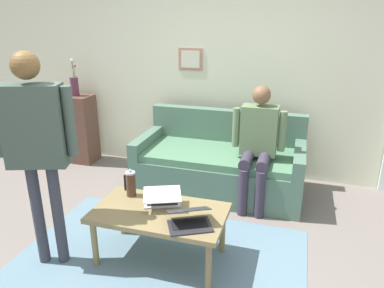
% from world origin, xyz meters
% --- Properties ---
extents(ground_plane, '(7.68, 7.68, 0.00)m').
position_xyz_m(ground_plane, '(0.00, 0.00, 0.00)').
color(ground_plane, slate).
extents(area_rug, '(2.38, 1.73, 0.01)m').
position_xyz_m(area_rug, '(0.11, -0.07, 0.00)').
color(area_rug, slate).
rests_on(area_rug, ground_plane).
extents(back_wall, '(7.04, 0.11, 2.70)m').
position_xyz_m(back_wall, '(0.00, -2.20, 1.35)').
color(back_wall, beige).
rests_on(back_wall, ground_plane).
extents(couch, '(1.86, 0.90, 0.88)m').
position_xyz_m(couch, '(-0.07, -1.59, 0.31)').
color(couch, '#4F705C').
rests_on(couch, ground_plane).
extents(coffee_table, '(1.08, 0.60, 0.45)m').
position_xyz_m(coffee_table, '(0.11, -0.17, 0.40)').
color(coffee_table, olive).
rests_on(coffee_table, ground_plane).
extents(laptop_left, '(0.40, 0.41, 0.14)m').
position_xyz_m(laptop_left, '(0.13, -0.29, 0.50)').
color(laptop_left, silver).
rests_on(laptop_left, coffee_table).
extents(laptop_center, '(0.41, 0.39, 0.15)m').
position_xyz_m(laptop_center, '(-0.18, -0.04, 0.50)').
color(laptop_center, '#28282D').
rests_on(laptop_center, coffee_table).
extents(french_press, '(0.11, 0.09, 0.25)m').
position_xyz_m(french_press, '(0.44, -0.35, 0.57)').
color(french_press, '#4C3323').
rests_on(french_press, coffee_table).
extents(side_shelf, '(0.42, 0.32, 0.93)m').
position_xyz_m(side_shelf, '(1.98, -1.88, 0.47)').
color(side_shelf, brown).
rests_on(side_shelf, ground_plane).
extents(flower_vase, '(0.11, 0.11, 0.49)m').
position_xyz_m(flower_vase, '(1.98, -1.88, 1.08)').
color(flower_vase, '#5A2D42').
rests_on(flower_vase, side_shelf).
extents(person_standing, '(0.59, 0.32, 1.72)m').
position_xyz_m(person_standing, '(0.95, 0.12, 1.10)').
color(person_standing, '#393B45').
rests_on(person_standing, ground_plane).
extents(person_seated, '(0.55, 0.51, 1.28)m').
position_xyz_m(person_seated, '(-0.51, -1.36, 0.73)').
color(person_seated, '#383141').
rests_on(person_seated, ground_plane).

